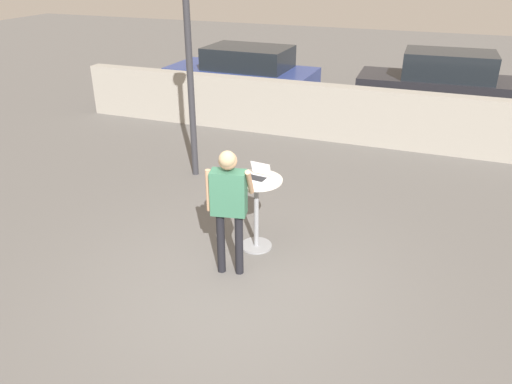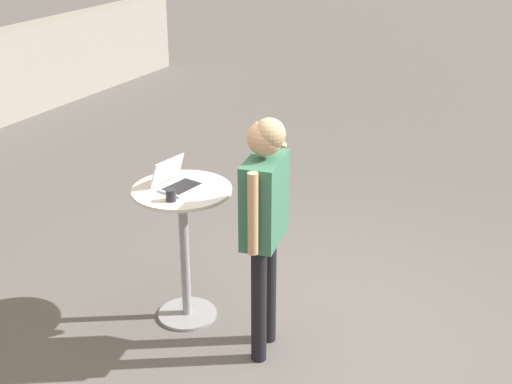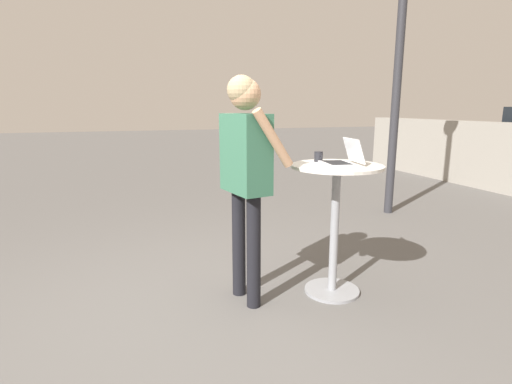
# 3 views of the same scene
# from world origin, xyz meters

# --- Properties ---
(ground_plane) EXTENTS (50.00, 50.00, 0.00)m
(ground_plane) POSITION_xyz_m (0.00, 0.00, 0.00)
(ground_plane) COLOR #5B5956
(pavement_kerb) EXTENTS (13.16, 0.35, 1.27)m
(pavement_kerb) POSITION_xyz_m (0.00, 6.09, 0.63)
(pavement_kerb) COLOR gray
(pavement_kerb) RESTS_ON ground_plane
(cafe_table) EXTENTS (0.74, 0.74, 1.10)m
(cafe_table) POSITION_xyz_m (-0.13, 1.07, 0.73)
(cafe_table) COLOR gray
(cafe_table) RESTS_ON ground_plane
(laptop) EXTENTS (0.34, 0.32, 0.21)m
(laptop) POSITION_xyz_m (-0.13, 1.12, 1.14)
(laptop) COLOR silver
(laptop) RESTS_ON cafe_table
(coffee_mug) EXTENTS (0.10, 0.07, 0.09)m
(coffee_mug) POSITION_xyz_m (-0.35, 1.01, 1.14)
(coffee_mug) COLOR #232328
(coffee_mug) RESTS_ON cafe_table
(standing_person) EXTENTS (0.59, 0.46, 1.78)m
(standing_person) POSITION_xyz_m (-0.23, 0.33, 1.15)
(standing_person) COLOR black
(standing_person) RESTS_ON ground_plane
(parked_car_near_street) EXTENTS (4.00, 1.86, 1.74)m
(parked_car_near_street) POSITION_xyz_m (2.04, 8.59, 0.87)
(parked_car_near_street) COLOR black
(parked_car_near_street) RESTS_ON ground_plane
(parked_car_further_down) EXTENTS (4.28, 2.06, 1.55)m
(parked_car_further_down) POSITION_xyz_m (-3.32, 8.54, 0.80)
(parked_car_further_down) COLOR navy
(parked_car_further_down) RESTS_ON ground_plane
(street_lamp) EXTENTS (0.32, 0.32, 3.91)m
(street_lamp) POSITION_xyz_m (-2.20, 3.17, 2.55)
(street_lamp) COLOR #2D2D33
(street_lamp) RESTS_ON ground_plane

